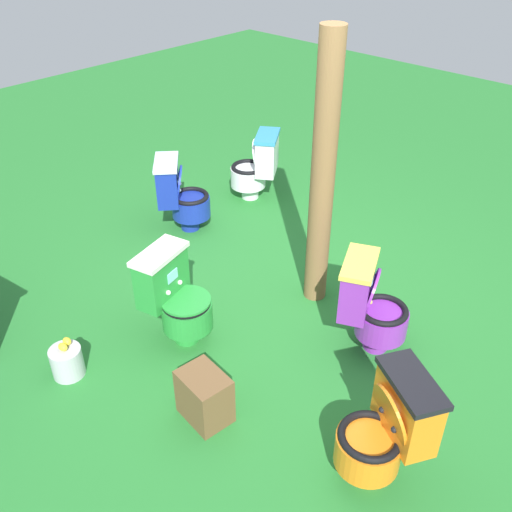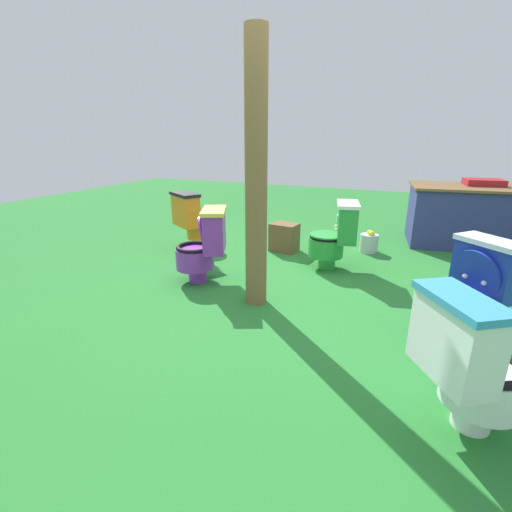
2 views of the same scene
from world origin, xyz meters
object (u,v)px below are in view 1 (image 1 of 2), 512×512
(toilet_green, at_px, (176,297))
(small_crate, at_px, (205,397))
(toilet_purple, at_px, (370,305))
(toilet_orange, at_px, (386,430))
(toilet_white, at_px, (257,166))
(wooden_post, at_px, (323,178))
(toilet_blue, at_px, (180,195))
(lemon_bucket, at_px, (67,361))

(toilet_green, xyz_separation_m, small_crate, (-0.71, 0.38, -0.20))
(toilet_purple, relative_size, toilet_orange, 1.00)
(small_crate, bearing_deg, toilet_white, -53.21)
(wooden_post, bearing_deg, toilet_blue, 1.71)
(toilet_orange, height_order, toilet_blue, same)
(toilet_white, relative_size, toilet_orange, 1.00)
(toilet_orange, bearing_deg, toilet_purple, -21.74)
(wooden_post, bearing_deg, toilet_orange, 140.71)
(toilet_white, height_order, toilet_blue, same)
(toilet_purple, distance_m, toilet_blue, 2.27)
(wooden_post, relative_size, small_crate, 6.13)
(toilet_white, distance_m, lemon_bucket, 2.94)
(toilet_purple, relative_size, small_crate, 2.09)
(wooden_post, xyz_separation_m, small_crate, (-0.28, 1.49, -0.89))
(toilet_orange, distance_m, toilet_blue, 3.11)
(toilet_green, distance_m, toilet_purple, 1.39)
(toilet_green, relative_size, lemon_bucket, 2.63)
(toilet_green, distance_m, toilet_blue, 1.59)
(small_crate, xyz_separation_m, lemon_bucket, (0.97, 0.40, -0.06))
(toilet_white, distance_m, wooden_post, 1.91)
(toilet_orange, xyz_separation_m, lemon_bucket, (2.01, 0.80, -0.26))
(toilet_blue, bearing_deg, toilet_green, 0.31)
(small_crate, bearing_deg, wooden_post, -79.19)
(toilet_orange, bearing_deg, small_crate, 51.27)
(toilet_blue, xyz_separation_m, wooden_post, (-1.61, -0.05, 0.69))
(toilet_white, bearing_deg, small_crate, -177.38)
(toilet_green, bearing_deg, toilet_white, -165.64)
(wooden_post, relative_size, lemon_bucket, 7.72)
(toilet_purple, relative_size, toilet_blue, 1.00)
(toilet_white, bearing_deg, toilet_green, 174.16)
(toilet_purple, height_order, toilet_blue, same)
(toilet_orange, distance_m, lemon_bucket, 2.18)
(toilet_green, bearing_deg, toilet_orange, 76.60)
(toilet_purple, xyz_separation_m, toilet_white, (2.17, -1.15, 0.00))
(toilet_orange, bearing_deg, toilet_blue, 10.76)
(toilet_orange, height_order, lemon_bucket, toilet_orange)
(toilet_blue, distance_m, lemon_bucket, 2.07)
(toilet_white, relative_size, small_crate, 2.09)
(toilet_blue, bearing_deg, toilet_orange, 22.59)
(wooden_post, bearing_deg, small_crate, 100.81)
(toilet_white, bearing_deg, toilet_purple, -151.99)
(toilet_white, relative_size, lemon_bucket, 2.63)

